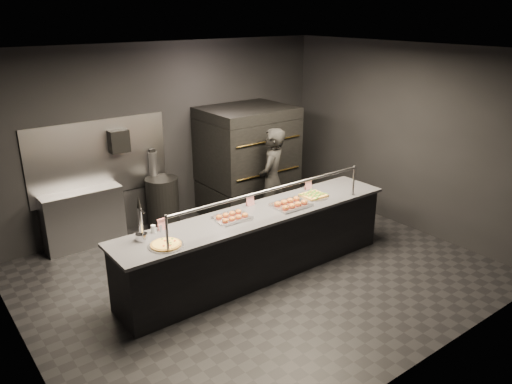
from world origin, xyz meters
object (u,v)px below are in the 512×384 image
round_pizza (166,245)px  slider_tray_b (291,204)px  fire_extinguisher (153,165)px  slider_tray_a (232,217)px  worker (272,181)px  service_counter (258,243)px  towel_dispenser (119,141)px  prep_shelf (84,219)px  trash_bin (163,204)px  beer_tap (141,228)px  square_pizza (313,196)px  pizza_oven (247,161)px

round_pizza → slider_tray_b: (1.95, 0.07, 0.02)m
fire_extinguisher → slider_tray_a: (-0.05, -2.36, -0.11)m
fire_extinguisher → worker: worker is taller
service_counter → fire_extinguisher: bearing=98.3°
towel_dispenser → slider_tray_a: 2.48m
fire_extinguisher → round_pizza: fire_extinguisher is taller
prep_shelf → trash_bin: 1.28m
beer_tap → square_pizza: 2.61m
prep_shelf → service_counter: bearing=-55.4°
towel_dispenser → prep_shelf: bearing=-174.3°
beer_tap → worker: 2.81m
prep_shelf → pizza_oven: bearing=-8.5°
square_pizza → fire_extinguisher: bearing=119.3°
slider_tray_b → service_counter: bearing=170.4°
round_pizza → slider_tray_b: bearing=1.9°
pizza_oven → prep_shelf: 2.88m
pizza_oven → round_pizza: bearing=-142.3°
worker → prep_shelf: bearing=-60.2°
prep_shelf → slider_tray_a: (1.20, -2.28, 0.50)m
slider_tray_b → slider_tray_a: bearing=172.2°
pizza_oven → beer_tap: size_ratio=3.44×
fire_extinguisher → beer_tap: 2.57m
fire_extinguisher → towel_dispenser: bearing=-179.0°
prep_shelf → worker: size_ratio=0.69×
prep_shelf → square_pizza: size_ratio=2.85×
slider_tray_a → square_pizza: slider_tray_a is taller
prep_shelf → trash_bin: prep_shelf is taller
beer_tap → slider_tray_a: bearing=-5.8°
beer_tap → square_pizza: beer_tap is taller
trash_bin → worker: (1.39, -1.14, 0.42)m
slider_tray_a → beer_tap: bearing=174.2°
fire_extinguisher → slider_tray_a: bearing=-91.2°
round_pizza → worker: 2.77m
towel_dispenser → trash_bin: (0.57, -0.22, -1.11)m
pizza_oven → worker: size_ratio=1.10×
pizza_oven → fire_extinguisher: 1.63m
service_counter → round_pizza: (-1.45, -0.15, 0.47)m
slider_tray_b → beer_tap: bearing=173.4°
pizza_oven → slider_tray_b: size_ratio=3.76×
square_pizza → worker: (0.06, 1.04, -0.07)m
prep_shelf → slider_tray_a: slider_tray_a is taller
beer_tap → round_pizza: size_ratio=1.35×
fire_extinguisher → beer_tap: (-1.25, -2.24, 0.02)m
pizza_oven → worker: pizza_oven is taller
service_counter → trash_bin: service_counter is taller
trash_bin → beer_tap: bearing=-122.3°
towel_dispenser → fire_extinguisher: towel_dispenser is taller
round_pizza → square_pizza: (2.45, 0.14, 0.00)m
slider_tray_a → slider_tray_b: bearing=-7.8°
towel_dispenser → pizza_oven: bearing=-13.1°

